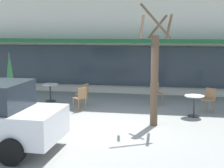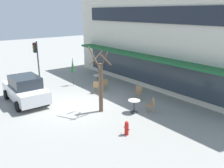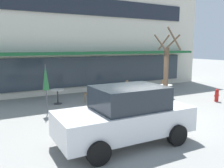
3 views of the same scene
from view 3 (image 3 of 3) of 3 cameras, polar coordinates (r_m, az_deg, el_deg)
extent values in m
plane|color=gray|center=(10.97, 9.10, -6.72)|extent=(80.00, 80.00, 0.00)
cube|color=beige|center=(19.44, -9.41, 11.35)|extent=(18.31, 8.00, 7.58)
cube|color=#19592D|center=(15.22, -3.48, 7.47)|extent=(15.56, 1.10, 0.16)
cube|color=#1E232D|center=(15.86, -4.38, 18.06)|extent=(14.65, 0.10, 1.10)
cube|color=#2D3842|center=(15.74, -4.20, 3.14)|extent=(14.65, 0.10, 1.90)
cylinder|color=#333338|center=(14.21, 12.84, -3.15)|extent=(0.44, 0.44, 0.03)
cylinder|color=#333338|center=(14.14, 12.89, -1.71)|extent=(0.07, 0.07, 0.70)
cylinder|color=silver|center=(14.08, 12.95, -0.25)|extent=(0.70, 0.70, 0.03)
cylinder|color=#333338|center=(12.69, -12.88, -4.61)|extent=(0.44, 0.44, 0.03)
cylinder|color=#333338|center=(12.61, -12.94, -3.00)|extent=(0.07, 0.07, 0.70)
cylinder|color=silver|center=(12.54, -13.00, -1.36)|extent=(0.70, 0.70, 0.03)
cylinder|color=#4C4C51|center=(10.62, -15.55, -1.37)|extent=(0.04, 0.04, 2.20)
cone|color=#286B38|center=(10.54, -15.67, 1.58)|extent=(0.28, 0.28, 1.10)
cylinder|color=#9E754C|center=(11.90, -4.46, -4.26)|extent=(0.04, 0.04, 0.45)
cylinder|color=#9E754C|center=(12.23, -4.09, -3.91)|extent=(0.04, 0.04, 0.45)
cylinder|color=#9E754C|center=(11.83, -2.85, -4.33)|extent=(0.04, 0.04, 0.45)
cylinder|color=#9E754C|center=(12.16, -2.52, -3.97)|extent=(0.04, 0.04, 0.45)
cube|color=#9E754C|center=(11.98, -3.49, -2.97)|extent=(0.56, 0.56, 0.04)
cube|color=#9E754C|center=(11.90, -2.65, -1.97)|extent=(0.28, 0.34, 0.40)
cylinder|color=#9E754C|center=(14.77, 5.09, -1.67)|extent=(0.04, 0.04, 0.45)
cylinder|color=#9E754C|center=(14.45, 4.70, -1.91)|extent=(0.04, 0.04, 0.45)
cylinder|color=#9E754C|center=(14.87, 3.84, -1.59)|extent=(0.04, 0.04, 0.45)
cylinder|color=#9E754C|center=(14.55, 3.42, -1.82)|extent=(0.04, 0.04, 0.45)
cube|color=#9E754C|center=(14.62, 4.27, -0.80)|extent=(0.56, 0.56, 0.04)
cube|color=#9E754C|center=(14.63, 3.61, 0.09)|extent=(0.33, 0.28, 0.40)
cylinder|color=#9E754C|center=(14.96, 13.17, -1.74)|extent=(0.04, 0.04, 0.45)
cylinder|color=#9E754C|center=(14.92, 11.87, -1.73)|extent=(0.04, 0.04, 0.45)
cylinder|color=#9E754C|center=(15.29, 13.01, -1.51)|extent=(0.04, 0.04, 0.45)
cylinder|color=#9E754C|center=(15.25, 11.74, -1.49)|extent=(0.04, 0.04, 0.45)
cube|color=#9E754C|center=(15.06, 12.48, -0.70)|extent=(0.56, 0.56, 0.04)
cube|color=#9E754C|center=(15.20, 12.43, 0.23)|extent=(0.35, 0.26, 0.40)
cylinder|color=#9E754C|center=(12.55, -6.39, -3.61)|extent=(0.04, 0.04, 0.45)
cylinder|color=#9E754C|center=(12.88, -6.56, -3.28)|extent=(0.04, 0.04, 0.45)
cylinder|color=#9E754C|center=(12.59, -4.85, -3.54)|extent=(0.04, 0.04, 0.45)
cylinder|color=#9E754C|center=(12.91, -5.06, -3.22)|extent=(0.04, 0.04, 0.45)
cube|color=#9E754C|center=(12.68, -5.73, -2.33)|extent=(0.50, 0.50, 0.04)
cube|color=#9E754C|center=(12.66, -4.94, -1.32)|extent=(0.15, 0.40, 0.40)
cube|color=silver|center=(7.35, 3.06, -8.84)|extent=(4.23, 1.87, 0.76)
cube|color=#232B33|center=(7.24, 4.13, -3.23)|extent=(2.12, 1.63, 0.68)
cylinder|color=black|center=(6.18, -3.27, -16.22)|extent=(0.64, 0.23, 0.64)
cylinder|color=black|center=(7.72, -8.99, -11.02)|extent=(0.64, 0.23, 0.64)
cylinder|color=black|center=(7.55, 15.37, -11.71)|extent=(0.64, 0.23, 0.64)
cylinder|color=black|center=(8.86, 7.29, -8.34)|extent=(0.64, 0.23, 0.64)
cylinder|color=brown|center=(12.05, 12.81, 1.62)|extent=(0.24, 0.24, 2.90)
cylinder|color=brown|center=(12.30, 14.29, 9.66)|extent=(0.25, 0.89, 0.77)
cylinder|color=brown|center=(12.21, 12.35, 9.76)|extent=(0.64, 0.18, 0.77)
cylinder|color=brown|center=(11.69, 11.51, 9.82)|extent=(0.10, 0.90, 0.78)
cylinder|color=brown|center=(11.66, 14.76, 10.48)|extent=(0.97, 0.15, 1.08)
cylinder|color=red|center=(14.02, 23.87, -2.78)|extent=(0.20, 0.20, 0.55)
sphere|color=red|center=(13.96, 23.96, -1.44)|extent=(0.19, 0.19, 0.19)
cylinder|color=red|center=(13.91, 23.56, -2.62)|extent=(0.10, 0.07, 0.07)
cylinder|color=red|center=(14.11, 24.21, -2.50)|extent=(0.10, 0.07, 0.07)
camera|label=1|loc=(8.84, 73.79, 3.26)|focal=55.00mm
camera|label=2|loc=(18.88, 58.19, 13.15)|focal=38.00mm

